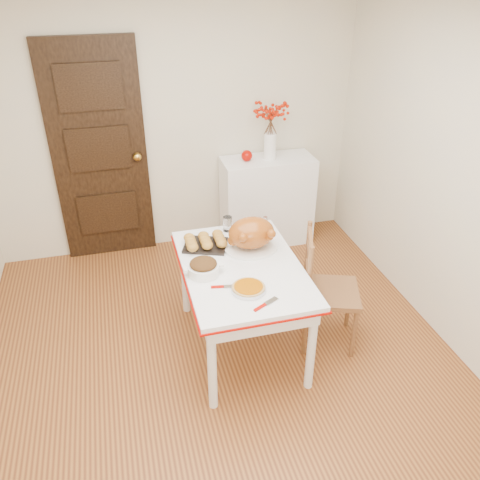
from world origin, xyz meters
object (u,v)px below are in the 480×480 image
object	(u,v)px
turkey_platter	(251,234)
pumpkin_pie	(248,288)
kitchen_table	(242,307)
sideboard	(267,201)
chair_oak	(331,290)

from	to	relation	value
turkey_platter	pumpkin_pie	bearing A→B (deg)	-91.05
kitchen_table	turkey_platter	size ratio (longest dim) A/B	3.07
sideboard	turkey_platter	xyz separation A→B (m)	(-0.55, -1.31, 0.41)
pumpkin_pie	kitchen_table	bearing A→B (deg)	83.19
sideboard	turkey_platter	bearing A→B (deg)	-112.66
sideboard	pumpkin_pie	world-z (taller)	sideboard
kitchen_table	pumpkin_pie	xyz separation A→B (m)	(-0.04, -0.30, 0.39)
kitchen_table	turkey_platter	xyz separation A→B (m)	(0.12, 0.19, 0.49)
turkey_platter	chair_oak	bearing A→B (deg)	-12.25
kitchen_table	turkey_platter	bearing A→B (deg)	57.32
chair_oak	kitchen_table	bearing A→B (deg)	100.64
kitchen_table	chair_oak	world-z (taller)	chair_oak
pumpkin_pie	chair_oak	bearing A→B (deg)	15.69
sideboard	kitchen_table	xyz separation A→B (m)	(-0.67, -1.50, -0.09)
sideboard	pumpkin_pie	bearing A→B (deg)	-111.40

